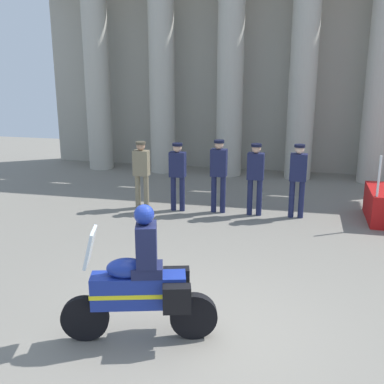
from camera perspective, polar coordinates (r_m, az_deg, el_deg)
The scene contains 8 objects.
ground_plane at distance 6.99m, azimuth 0.48°, elevation -16.16°, with size 28.00×28.00×0.00m, color gray.
colonnade_backdrop at distance 15.38m, azimuth 8.90°, elevation 14.99°, with size 14.53×1.65×6.45m.
officer_in_row_0 at distance 11.90m, azimuth -5.97°, elevation 2.66°, with size 0.39×0.24×1.67m.
officer_in_row_1 at distance 11.65m, azimuth -1.71°, elevation 2.45°, with size 0.39×0.24×1.67m.
officer_in_row_2 at distance 11.51m, azimuth 3.15°, elevation 2.56°, with size 0.39×0.24×1.76m.
officer_in_row_3 at distance 11.39m, azimuth 7.46°, elevation 2.15°, with size 0.39×0.24×1.71m.
officer_in_row_4 at distance 11.38m, azimuth 12.35°, elevation 1.96°, with size 0.39×0.24×1.73m.
motorcycle_with_rider at distance 6.51m, azimuth -5.67°, elevation -10.81°, with size 2.05×0.88×1.90m.
Camera 1 is at (1.20, -5.79, 3.73)m, focal length 45.38 mm.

